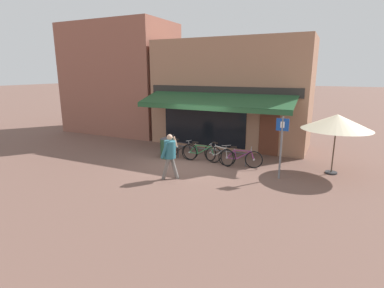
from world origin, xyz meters
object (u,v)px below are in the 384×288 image
at_px(bicycle_purple, 240,158).
at_px(bicycle_green, 201,153).
at_px(bicycle_black, 181,150).
at_px(litter_bin, 166,147).
at_px(pedestrian_adult, 170,152).
at_px(cafe_parasol, 337,122).
at_px(bicycle_silver, 218,154).
at_px(parking_sign, 281,141).

bearing_deg(bicycle_purple, bicycle_green, 167.47).
xyz_separation_m(bicycle_black, litter_bin, (-0.61, -0.24, 0.11)).
relative_size(pedestrian_adult, cafe_parasol, 0.67).
distance_m(bicycle_green, cafe_parasol, 5.46).
bearing_deg(litter_bin, bicycle_silver, 5.95).
relative_size(bicycle_purple, litter_bin, 1.80).
distance_m(bicycle_green, parking_sign, 3.67).
relative_size(bicycle_black, bicycle_purple, 0.96).
distance_m(bicycle_silver, parking_sign, 2.97).
distance_m(litter_bin, parking_sign, 5.20).
relative_size(bicycle_green, cafe_parasol, 0.72).
xyz_separation_m(bicycle_purple, pedestrian_adult, (-1.89, -2.43, 0.62)).
height_order(bicycle_purple, litter_bin, litter_bin).
bearing_deg(pedestrian_adult, parking_sign, 22.73).
bearing_deg(litter_bin, bicycle_green, 6.65).
bearing_deg(bicycle_green, bicycle_silver, -1.35).
bearing_deg(bicycle_purple, bicycle_black, 167.03).
bearing_deg(litter_bin, parking_sign, -6.00).
height_order(bicycle_black, pedestrian_adult, pedestrian_adult).
height_order(bicycle_silver, pedestrian_adult, pedestrian_adult).
relative_size(bicycle_black, bicycle_green, 0.94).
bearing_deg(bicycle_silver, bicycle_green, -150.88).
bearing_deg(pedestrian_adult, bicycle_green, 83.66).
height_order(bicycle_green, bicycle_silver, bicycle_silver).
relative_size(pedestrian_adult, parking_sign, 0.74).
bearing_deg(cafe_parasol, parking_sign, -139.68).
height_order(bicycle_silver, parking_sign, parking_sign).
distance_m(bicycle_green, litter_bin, 1.66).
bearing_deg(parking_sign, bicycle_silver, 163.61).
distance_m(bicycle_purple, parking_sign, 2.08).
distance_m(bicycle_purple, cafe_parasol, 3.84).
relative_size(parking_sign, cafe_parasol, 0.91).
bearing_deg(cafe_parasol, bicycle_purple, -167.02).
distance_m(bicycle_purple, litter_bin, 3.41).
height_order(pedestrian_adult, cafe_parasol, cafe_parasol).
distance_m(bicycle_silver, cafe_parasol, 4.73).
distance_m(bicycle_black, bicycle_purple, 2.80).
height_order(bicycle_green, litter_bin, litter_bin).
distance_m(bicycle_silver, bicycle_purple, 1.00).
bearing_deg(parking_sign, bicycle_black, 170.14).
distance_m(bicycle_green, bicycle_silver, 0.78).
bearing_deg(cafe_parasol, bicycle_green, -171.95).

